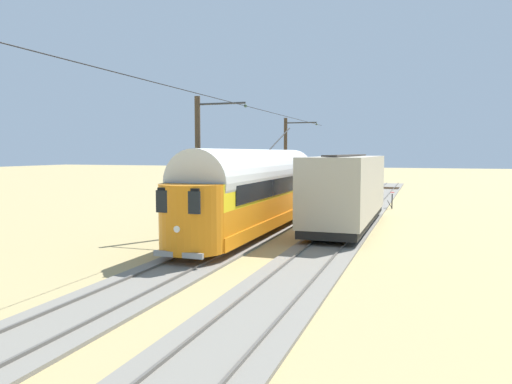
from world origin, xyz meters
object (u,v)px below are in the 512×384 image
Objects in this scene: catenary_pole_foreground at (286,159)px; spare_tie_stack at (257,208)px; boxcar_adjacent at (347,189)px; catenary_pole_mid_near at (199,163)px; switch_stand at (392,199)px; vintage_streetcar at (257,189)px.

catenary_pole_foreground is 6.86m from spare_tie_stack.
catenary_pole_mid_near is at bearing 33.73° from boxcar_adjacent.
switch_stand is at bearing 171.53° from catenary_pole_foreground.
catenary_pole_mid_near is 17.39m from switch_stand.
boxcar_adjacent is 1.75× the size of catenary_pole_mid_near.
spare_tie_stack is at bearing 27.91° from switch_stand.
boxcar_adjacent is at bearing -146.27° from catenary_pole_mid_near.
catenary_pole_mid_near is (0.00, 16.19, 0.00)m from catenary_pole_foreground.
vintage_streetcar is 7.20× the size of spare_tie_stack.
catenary_pole_foreground is (6.70, -11.72, 1.45)m from boxcar_adjacent.
catenary_pole_foreground and catenary_pole_mid_near have the same top height.
catenary_pole_foreground is at bearing -8.47° from switch_stand.
switch_stand is at bearing -114.14° from vintage_streetcar.
boxcar_adjacent is 5.05× the size of spare_tie_stack.
vintage_streetcar is 2.50× the size of catenary_pole_foreground.
boxcar_adjacent reaches higher than switch_stand.
spare_tie_stack is (2.94, -8.57, -1.99)m from vintage_streetcar.
switch_stand is (-1.72, -10.46, -1.46)m from boxcar_adjacent.
vintage_streetcar is at bearing 108.97° from spare_tie_stack.
vintage_streetcar is at bearing 33.63° from boxcar_adjacent.
spare_tie_stack is (8.90, 4.71, -0.43)m from switch_stand.
catenary_pole_foreground is at bearing -90.00° from catenary_pole_mid_near.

